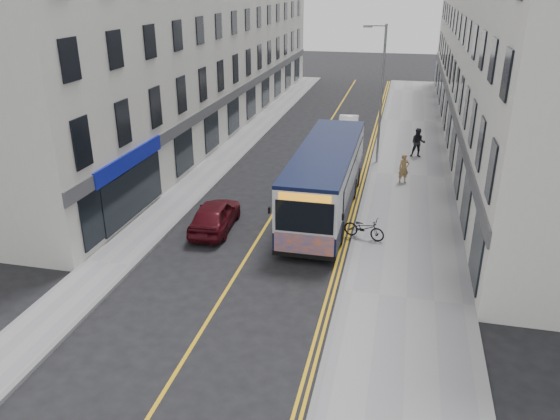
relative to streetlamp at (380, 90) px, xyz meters
The scene contains 17 objects.
ground 15.25m from the streetlamp, 106.58° to the right, with size 140.00×140.00×0.00m, color black.
pavement_east 5.20m from the streetlamp, 43.87° to the right, with size 4.50×64.00×0.12m, color gray.
pavement_west 10.33m from the streetlamp, 167.70° to the right, with size 2.00×64.00×0.12m, color gray.
kerb_east 4.76m from the streetlamp, 94.85° to the right, with size 0.18×64.00×0.13m, color slate.
kerb_west 9.45m from the streetlamp, 166.24° to the right, with size 0.18×64.00×0.13m, color slate.
road_centre_line 6.37m from the streetlamp, 154.37° to the right, with size 0.12×64.00×0.01m, color gold.
road_dbl_yellow_inner 4.85m from the streetlamp, 107.21° to the right, with size 0.10×64.00×0.01m, color gold.
road_dbl_yellow_outer 4.83m from the streetlamp, 101.85° to the right, with size 0.10×64.00×0.01m, color gold.
terrace_east 10.35m from the streetlamp, 43.68° to the left, with size 6.00×46.00×13.00m, color silver.
terrace_west 15.06m from the streetlamp, 152.01° to the left, with size 6.00×46.00×13.00m, color silver.
streetlamp is the anchor object (origin of this frame).
city_bus 8.70m from the streetlamp, 102.86° to the right, with size 2.55×10.90×3.17m.
bicycle 11.48m from the streetlamp, 88.78° to the right, with size 0.62×1.78×0.94m, color black.
pedestrian_near 5.15m from the streetlamp, 63.72° to the right, with size 0.58×0.38×1.58m, color #9C7847.
pedestrian_far 4.43m from the streetlamp, 32.51° to the left, with size 0.87×0.68×1.79m, color black.
car_white 7.85m from the streetlamp, 110.09° to the left, with size 1.35×3.86×1.27m, color white.
car_maroon 13.29m from the streetlamp, 119.42° to the right, with size 1.59×3.96×1.35m, color #490C14.
Camera 1 is at (5.62, -17.87, 10.14)m, focal length 35.00 mm.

